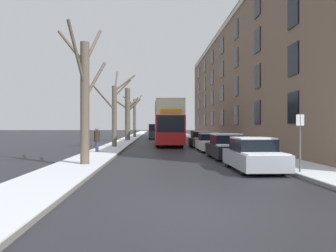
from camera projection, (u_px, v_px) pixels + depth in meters
The scene contains 16 objects.
ground_plane at pixel (219, 208), 7.80m from camera, with size 320.00×320.00×0.00m, color #28282D.
sidewalk_left at pixel (134, 136), 60.52m from camera, with size 2.45×130.00×0.16m.
sidewalk_right at pixel (190, 136), 60.98m from camera, with size 2.45×130.00×0.16m.
terrace_facade_right at pixel (261, 84), 37.88m from camera, with size 9.10×50.80×13.68m.
bare_tree_left_0 at pixel (85, 96), 15.68m from camera, with size 2.60×3.03×6.99m.
bare_tree_left_1 at pixel (115, 112), 29.21m from camera, with size 3.44×3.21×7.10m.
bare_tree_left_2 at pixel (128, 113), 42.72m from camera, with size 3.23×2.84×6.92m.
bare_tree_left_3 at pixel (134, 116), 55.31m from camera, with size 3.24×2.49×7.31m.
double_decker_bus at pixel (168, 121), 33.62m from camera, with size 2.62×11.43×4.41m.
parked_car_0 at pixel (254, 155), 14.42m from camera, with size 1.87×4.19×1.46m.
parked_car_1 at pixel (226, 147), 19.79m from camera, with size 1.86×4.39×1.52m.
parked_car_2 at pixel (210, 143), 25.41m from camera, with size 1.81×4.23×1.44m.
parked_car_3 at pixel (200, 140), 30.75m from camera, with size 1.86×4.03×1.53m.
oncoming_van at pixel (155, 131), 50.49m from camera, with size 1.94×5.34×2.28m.
pedestrian_left_sidewalk at pixel (97, 139), 23.12m from camera, with size 0.41×0.41×1.86m.
street_sign_post at pixel (300, 140), 12.95m from camera, with size 0.32×0.07×2.46m.
Camera 1 is at (-1.56, -7.74, 1.96)m, focal length 35.00 mm.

